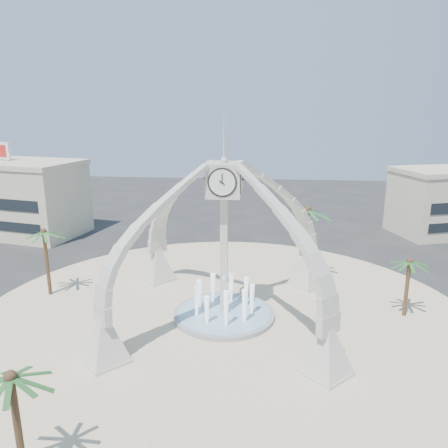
# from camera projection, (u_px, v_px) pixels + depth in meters

# --- Properties ---
(ground) EXTENTS (140.00, 140.00, 0.00)m
(ground) POSITION_uv_depth(u_px,v_px,m) (224.00, 317.00, 34.74)
(ground) COLOR #282828
(ground) RESTS_ON ground
(plaza) EXTENTS (40.00, 40.00, 0.06)m
(plaza) POSITION_uv_depth(u_px,v_px,m) (224.00, 317.00, 34.74)
(plaza) COLOR beige
(plaza) RESTS_ON ground
(clock_tower) EXTENTS (17.94, 17.94, 16.30)m
(clock_tower) POSITION_uv_depth(u_px,v_px,m) (224.00, 239.00, 33.07)
(clock_tower) COLOR beige
(clock_tower) RESTS_ON ground
(fountain) EXTENTS (8.00, 8.00, 3.62)m
(fountain) POSITION_uv_depth(u_px,v_px,m) (224.00, 314.00, 34.67)
(fountain) COLOR gray
(fountain) RESTS_ON ground
(building_nw) EXTENTS (23.75, 13.73, 11.90)m
(building_nw) POSITION_uv_depth(u_px,v_px,m) (0.00, 196.00, 57.71)
(building_nw) COLOR #B9AC90
(building_nw) RESTS_ON ground
(palm_east) EXTENTS (3.69, 3.69, 5.26)m
(palm_east) POSITION_uv_depth(u_px,v_px,m) (410.00, 262.00, 33.79)
(palm_east) COLOR brown
(palm_east) RESTS_ON ground
(palm_west) EXTENTS (4.20, 4.20, 6.49)m
(palm_west) POSITION_uv_depth(u_px,v_px,m) (44.00, 233.00, 37.44)
(palm_west) COLOR brown
(palm_west) RESTS_ON ground
(palm_north) EXTENTS (4.98, 4.98, 7.74)m
(palm_north) POSITION_uv_depth(u_px,v_px,m) (308.00, 211.00, 40.78)
(palm_north) COLOR brown
(palm_north) RESTS_ON ground
(palm_south) EXTENTS (4.18, 4.18, 5.84)m
(palm_south) POSITION_uv_depth(u_px,v_px,m) (11.00, 378.00, 18.38)
(palm_south) COLOR brown
(palm_south) RESTS_ON ground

